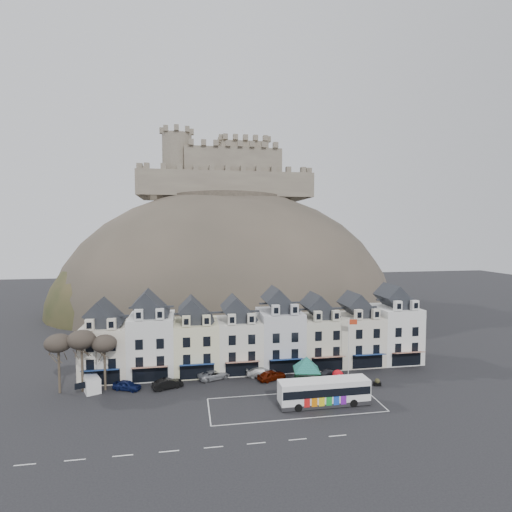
% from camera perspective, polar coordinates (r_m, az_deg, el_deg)
% --- Properties ---
extents(ground, '(300.00, 300.00, 0.00)m').
position_cam_1_polar(ground, '(53.32, 3.77, -21.15)').
color(ground, black).
rests_on(ground, ground).
extents(coach_bay_markings, '(22.00, 7.50, 0.01)m').
position_cam_1_polar(coach_bay_markings, '(54.88, 5.61, -20.41)').
color(coach_bay_markings, silver).
rests_on(coach_bay_markings, ground).
extents(townhouse_terrace, '(54.40, 9.35, 11.80)m').
position_cam_1_polar(townhouse_terrace, '(66.28, 0.61, -11.25)').
color(townhouse_terrace, silver).
rests_on(townhouse_terrace, ground).
extents(castle_hill, '(100.00, 76.00, 68.00)m').
position_cam_1_polar(castle_hill, '(118.76, -3.54, -7.11)').
color(castle_hill, '#39352C').
rests_on(castle_hill, ground).
extents(castle, '(50.20, 22.20, 22.00)m').
position_cam_1_polar(castle, '(124.78, -4.32, 11.91)').
color(castle, '#65584D').
rests_on(castle, ground).
extents(tree_left_far, '(3.61, 3.61, 8.24)m').
position_cam_1_polar(tree_left_far, '(62.08, -26.41, -11.15)').
color(tree_left_far, '#393024').
rests_on(tree_left_far, ground).
extents(tree_left_mid, '(3.78, 3.78, 8.64)m').
position_cam_1_polar(tree_left_mid, '(61.22, -23.68, -10.95)').
color(tree_left_mid, '#393024').
rests_on(tree_left_mid, ground).
extents(tree_left_near, '(3.43, 3.43, 7.84)m').
position_cam_1_polar(tree_left_near, '(60.75, -20.86, -11.66)').
color(tree_left_near, '#393024').
rests_on(tree_left_near, ground).
extents(bus, '(11.74, 2.82, 3.31)m').
position_cam_1_polar(bus, '(54.65, 9.67, -18.47)').
color(bus, '#262628').
rests_on(bus, ground).
extents(bus_shelter, '(7.13, 7.13, 4.60)m').
position_cam_1_polar(bus_shelter, '(58.75, 7.24, -15.03)').
color(bus_shelter, black).
rests_on(bus_shelter, ground).
extents(red_buoy, '(1.82, 1.82, 2.10)m').
position_cam_1_polar(red_buoy, '(61.88, 11.61, -16.54)').
color(red_buoy, black).
rests_on(red_buoy, ground).
extents(flagpole, '(1.30, 0.28, 9.03)m').
position_cam_1_polar(flagpole, '(64.37, 13.19, -11.93)').
color(flagpole, silver).
rests_on(flagpole, ground).
extents(white_van, '(3.48, 4.78, 2.00)m').
position_cam_1_polar(white_van, '(63.13, -22.53, -16.40)').
color(white_van, white).
rests_on(white_van, ground).
extents(planter_west, '(0.95, 0.62, 0.89)m').
position_cam_1_polar(planter_west, '(61.53, 13.96, -17.33)').
color(planter_west, black).
rests_on(planter_west, ground).
extents(planter_east, '(1.14, 0.75, 1.05)m').
position_cam_1_polar(planter_east, '(62.81, 16.94, -16.86)').
color(planter_east, black).
rests_on(planter_east, ground).
extents(car_navy, '(4.27, 3.03, 1.35)m').
position_cam_1_polar(car_navy, '(61.53, -17.96, -17.16)').
color(car_navy, '#0D1642').
rests_on(car_navy, ground).
extents(car_black, '(4.54, 2.87, 1.41)m').
position_cam_1_polar(car_black, '(60.60, -12.50, -17.37)').
color(car_black, black).
rests_on(car_black, ground).
extents(car_silver, '(5.28, 3.79, 1.35)m').
position_cam_1_polar(car_silver, '(62.99, -6.00, -16.49)').
color(car_silver, '#9A9CA1').
rests_on(car_silver, ground).
extents(car_white, '(5.04, 2.52, 1.41)m').
position_cam_1_polar(car_white, '(63.64, 0.81, -16.23)').
color(car_white, '#BCBCBC').
rests_on(car_white, ground).
extents(car_maroon, '(4.75, 3.18, 1.50)m').
position_cam_1_polar(car_maroon, '(62.28, 2.25, -16.64)').
color(car_maroon, '#531204').
rests_on(car_maroon, ground).
extents(car_charcoal, '(4.00, 2.22, 1.25)m').
position_cam_1_polar(car_charcoal, '(64.25, 10.74, -16.17)').
color(car_charcoal, black).
rests_on(car_charcoal, ground).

